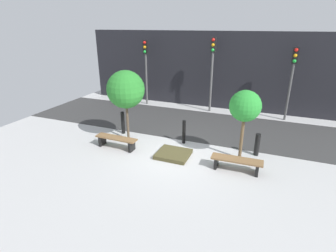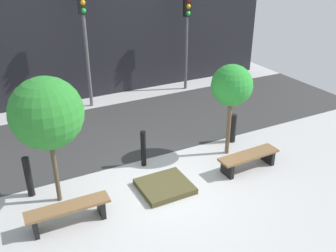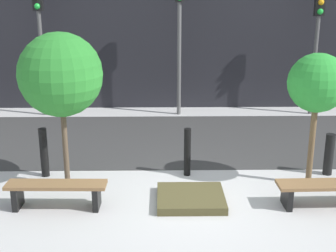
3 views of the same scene
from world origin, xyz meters
TOP-DOWN VIEW (x-y plane):
  - ground_plane at (0.00, 0.00)m, footprint 18.00×18.00m
  - road_strip at (0.00, 3.58)m, footprint 18.00×4.20m
  - building_facade at (0.00, 7.04)m, footprint 16.20×0.50m
  - bench_left at (-2.40, -0.23)m, footprint 1.78×0.45m
  - bench_right at (2.40, -0.23)m, footprint 1.75×0.49m
  - planter_bed at (0.00, -0.03)m, footprint 1.23×1.13m
  - tree_behind_left_bench at (-2.40, 0.73)m, footprint 1.57×1.57m
  - tree_behind_right_bench at (2.40, 0.73)m, footprint 1.12×1.12m
  - bollard_far_left at (-2.96, 1.23)m, footprint 0.16×0.16m
  - bollard_left at (0.00, 1.23)m, footprint 0.14×0.14m
  - bollard_center at (2.96, 1.23)m, footprint 0.19×0.19m
  - traffic_light_west at (-4.05, 5.97)m, footprint 0.28×0.27m
  - traffic_light_mid_west at (0.00, 5.97)m, footprint 0.28×0.27m
  - traffic_light_mid_east at (4.05, 5.97)m, footprint 0.28×0.27m

SIDE VIEW (x-z plane):
  - ground_plane at x=0.00m, z-range 0.00..0.00m
  - road_strip at x=0.00m, z-range 0.00..0.01m
  - planter_bed at x=0.00m, z-range 0.00..0.14m
  - bench_right at x=2.40m, z-range 0.10..0.55m
  - bench_left at x=-2.40m, z-range 0.10..0.58m
  - bollard_center at x=2.96m, z-range 0.00..0.88m
  - bollard_left at x=0.00m, z-range 0.00..1.02m
  - bollard_far_left at x=-2.96m, z-range 0.00..1.03m
  - tree_behind_right_bench at x=2.40m, z-range 0.73..3.36m
  - building_facade at x=0.00m, z-range 0.00..4.40m
  - tree_behind_left_bench at x=-2.40m, z-range 0.72..3.74m
  - traffic_light_mid_east at x=4.05m, z-range 0.71..4.43m
  - traffic_light_west at x=-4.05m, z-range 0.73..4.60m
  - traffic_light_mid_west at x=0.00m, z-range 0.76..4.86m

